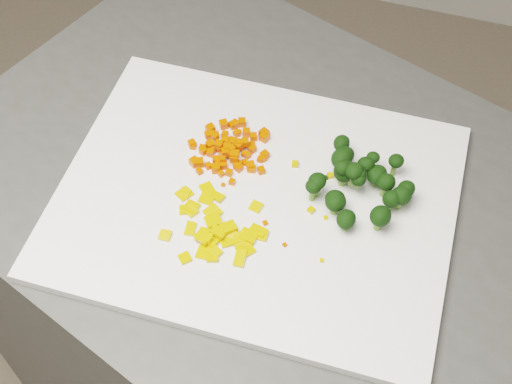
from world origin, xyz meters
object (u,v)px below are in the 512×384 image
(counter_block, at_px, (269,331))
(cutting_board, at_px, (256,200))
(pepper_pile, at_px, (213,220))
(broccoli_pile, at_px, (355,179))
(carrot_pile, at_px, (229,144))

(counter_block, xyz_separation_m, cutting_board, (-0.01, -0.03, 0.46))
(pepper_pile, relative_size, broccoli_pile, 0.97)
(counter_block, distance_m, pepper_pile, 0.48)
(pepper_pile, xyz_separation_m, broccoli_pile, (0.16, 0.10, 0.02))
(counter_block, bearing_deg, broccoli_pile, 4.15)
(carrot_pile, relative_size, pepper_pile, 0.86)
(cutting_board, relative_size, pepper_pile, 3.88)
(pepper_pile, height_order, broccoli_pile, broccoli_pile)
(pepper_pile, bearing_deg, cutting_board, 55.77)
(counter_block, height_order, carrot_pile, carrot_pile)
(cutting_board, relative_size, carrot_pile, 4.50)
(counter_block, height_order, pepper_pile, pepper_pile)
(counter_block, relative_size, pepper_pile, 6.95)
(cutting_board, bearing_deg, carrot_pile, 133.04)
(counter_block, height_order, cutting_board, cutting_board)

